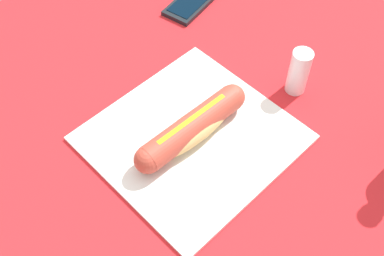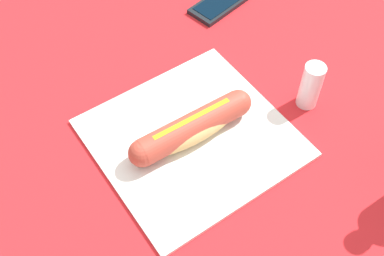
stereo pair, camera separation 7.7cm
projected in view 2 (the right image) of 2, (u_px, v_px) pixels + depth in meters
name	position (u px, v px, depth m)	size (l,w,h in m)	color
dining_table	(209.00, 154.00, 0.94)	(0.98, 1.02, 0.75)	brown
paper_wrapper	(192.00, 138.00, 0.80)	(0.31, 0.30, 0.01)	silver
hot_dog	(192.00, 128.00, 0.77)	(0.23, 0.06, 0.05)	#DBB26B
cell_phone	(219.00, 4.00, 1.00)	(0.14, 0.09, 0.01)	black
salt_shaker	(311.00, 86.00, 0.81)	(0.04, 0.04, 0.09)	silver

